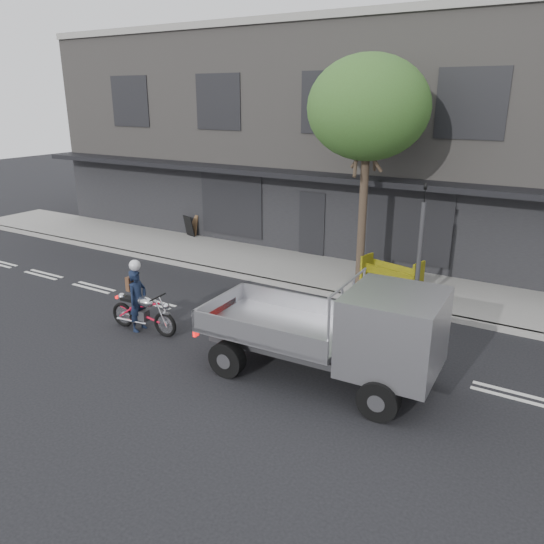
{
  "coord_description": "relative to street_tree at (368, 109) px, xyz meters",
  "views": [
    {
      "loc": [
        7.83,
        -10.28,
        5.61
      ],
      "look_at": [
        1.32,
        0.5,
        1.42
      ],
      "focal_mm": 35.0,
      "sensor_mm": 36.0,
      "label": 1
    }
  ],
  "objects": [
    {
      "name": "construction_barrier",
      "position": [
        0.96,
        -0.1,
        -4.65
      ],
      "size": [
        1.82,
        1.09,
        0.95
      ],
      "primitive_type": null,
      "rotation": [
        0.0,
        0.0,
        -0.25
      ],
      "color": "yellow",
      "rests_on": "sidewalk"
    },
    {
      "name": "flatbed_ute",
      "position": [
        2.43,
        -5.49,
        -4.0
      ],
      "size": [
        4.92,
        2.18,
        2.25
      ],
      "rotation": [
        0.0,
        0.0,
        0.04
      ],
      "color": "black",
      "rests_on": "ground"
    },
    {
      "name": "rider",
      "position": [
        -3.55,
        -5.73,
        -4.49
      ],
      "size": [
        0.41,
        0.6,
        1.58
      ],
      "primitive_type": "imported",
      "rotation": [
        0.0,
        0.0,
        1.64
      ],
      "color": "#121B31",
      "rests_on": "ground"
    },
    {
      "name": "sandwich_board",
      "position": [
        -8.16,
        1.8,
        -4.7
      ],
      "size": [
        0.61,
        0.49,
        0.85
      ],
      "primitive_type": null,
      "rotation": [
        0.0,
        0.0,
        -0.29
      ],
      "color": "black",
      "rests_on": "sidewalk"
    },
    {
      "name": "motorcycle",
      "position": [
        -3.4,
        -5.73,
        -4.75
      ],
      "size": [
        2.0,
        0.58,
        1.03
      ],
      "rotation": [
        0.0,
        0.0,
        0.07
      ],
      "color": "black",
      "rests_on": "ground"
    },
    {
      "name": "sidewalk",
      "position": [
        -2.2,
        0.5,
        -5.2
      ],
      "size": [
        32.0,
        3.2,
        0.15
      ],
      "primitive_type": "cube",
      "color": "gray",
      "rests_on": "ground"
    },
    {
      "name": "kerb",
      "position": [
        -2.2,
        -1.1,
        -5.2
      ],
      "size": [
        32.0,
        0.2,
        0.15
      ],
      "primitive_type": "cube",
      "color": "gray",
      "rests_on": "ground"
    },
    {
      "name": "building_main",
      "position": [
        -2.2,
        7.1,
        -1.28
      ],
      "size": [
        26.0,
        10.0,
        8.0
      ],
      "primitive_type": "cube",
      "color": "slate",
      "rests_on": "ground"
    },
    {
      "name": "traffic_light_pole",
      "position": [
        2.0,
        -0.85,
        -3.63
      ],
      "size": [
        0.12,
        0.12,
        3.5
      ],
      "color": "#2D2D30",
      "rests_on": "ground"
    },
    {
      "name": "street_tree",
      "position": [
        0.0,
        0.0,
        0.0
      ],
      "size": [
        3.4,
        3.4,
        6.74
      ],
      "color": "#382B21",
      "rests_on": "ground"
    },
    {
      "name": "ground",
      "position": [
        -2.2,
        -4.2,
        -5.28
      ],
      "size": [
        80.0,
        80.0,
        0.0
      ],
      "primitive_type": "plane",
      "color": "black",
      "rests_on": "ground"
    }
  ]
}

